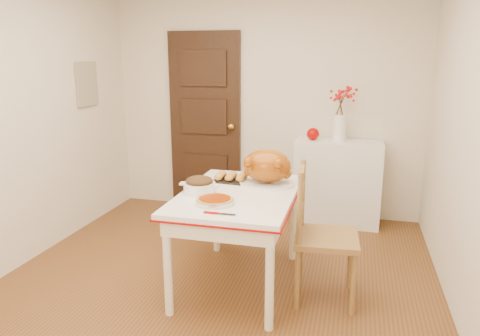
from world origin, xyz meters
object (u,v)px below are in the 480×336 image
(sideboard, at_px, (337,183))
(pumpkin_pie, at_px, (215,200))
(turkey_platter, at_px, (267,168))
(kitchen_table, at_px, (238,239))
(chair_oak, at_px, (327,235))

(sideboard, relative_size, pumpkin_pie, 3.39)
(pumpkin_pie, bearing_deg, turkey_platter, 65.07)
(sideboard, xyz_separation_m, pumpkin_pie, (-0.78, -1.90, 0.34))
(sideboard, relative_size, kitchen_table, 0.71)
(pumpkin_pie, bearing_deg, sideboard, 67.77)
(kitchen_table, bearing_deg, chair_oak, -5.15)
(kitchen_table, bearing_deg, pumpkin_pie, -106.44)
(chair_oak, xyz_separation_m, pumpkin_pie, (-0.77, -0.25, 0.28))
(chair_oak, relative_size, pumpkin_pie, 3.82)
(sideboard, distance_m, pumpkin_pie, 2.08)
(kitchen_table, xyz_separation_m, chair_oak, (0.68, -0.06, 0.13))
(sideboard, bearing_deg, turkey_platter, -111.06)
(kitchen_table, distance_m, pumpkin_pie, 0.52)
(sideboard, bearing_deg, pumpkin_pie, -112.23)
(kitchen_table, relative_size, chair_oak, 1.25)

